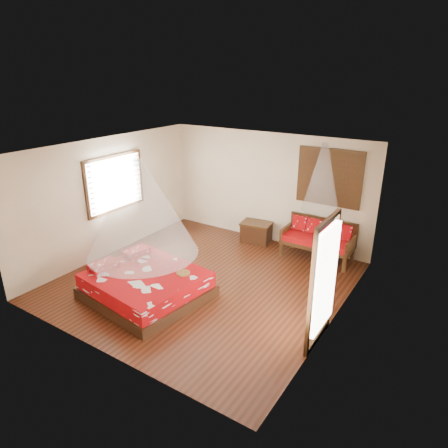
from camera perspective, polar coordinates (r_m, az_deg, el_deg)
The scene contains 10 objects.
room at distance 8.01m, azimuth -2.93°, elevation 0.67°, with size 5.54×5.54×2.84m.
bed at distance 8.09m, azimuth -11.13°, elevation -8.46°, with size 2.36×2.19×0.64m.
daybed at distance 9.62m, azimuth 13.38°, elevation -1.93°, with size 1.64×0.73×0.94m.
storage_chest at distance 10.41m, azimuth 4.64°, elevation -1.13°, with size 0.84×0.66×0.52m.
shutter_panel at distance 9.50m, azimuth 14.81°, elevation 6.45°, with size 1.52×0.06×1.32m.
window_left at distance 9.81m, azimuth -15.28°, elevation 5.65°, with size 0.10×1.74×1.34m.
glazed_door at distance 6.52m, azimuth 13.83°, elevation -8.19°, with size 0.08×1.02×2.16m.
wine_tray at distance 7.82m, azimuth -5.85°, elevation -6.70°, with size 0.27×0.27×0.21m.
mosquito_net_main at distance 7.43m, azimuth -11.89°, elevation 2.28°, with size 2.08×2.08×1.80m, color white.
mosquito_net_daybed at distance 9.05m, azimuth 13.89°, elevation 6.47°, with size 0.83×0.83×1.50m, color white.
Camera 1 is at (4.42, -6.06, 4.19)m, focal length 32.00 mm.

